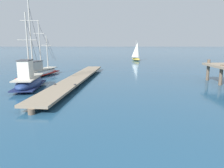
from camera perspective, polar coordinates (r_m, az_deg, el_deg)
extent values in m
cube|color=gray|center=(20.01, -9.48, 1.61)|extent=(3.03, 18.41, 0.16)
cylinder|color=brown|center=(11.69, -21.11, -7.03)|extent=(0.36, 0.36, 0.29)
cylinder|color=brown|center=(15.76, -13.72, -1.98)|extent=(0.36, 0.36, 0.29)
cylinder|color=brown|center=(20.05, -9.46, 0.97)|extent=(0.36, 0.36, 0.29)
cylinder|color=brown|center=(24.45, -6.71, 2.88)|extent=(0.36, 0.36, 0.29)
cylinder|color=brown|center=(28.91, -4.80, 4.19)|extent=(0.36, 0.36, 0.29)
cube|color=#333338|center=(16.80, -15.34, -0.05)|extent=(0.13, 0.21, 0.08)
cube|color=#333338|center=(16.31, -10.07, -0.15)|extent=(0.13, 0.21, 0.08)
ellipsoid|color=navy|center=(18.07, -21.57, 0.32)|extent=(2.22, 4.87, 0.97)
cube|color=#B2AD9E|center=(18.00, -21.67, 1.72)|extent=(1.97, 4.38, 0.08)
cube|color=#19234C|center=(18.11, -21.52, -0.36)|extent=(2.23, 4.78, 0.08)
cube|color=silver|center=(17.24, -22.48, 3.68)|extent=(0.98, 1.36, 1.35)
cube|color=#3D3D42|center=(17.17, -22.66, 6.01)|extent=(1.06, 1.46, 0.06)
cylinder|color=#B2ADA3|center=(18.02, -22.05, 9.78)|extent=(0.11, 0.11, 4.97)
cylinder|color=#B2ADA3|center=(18.02, -22.14, 11.02)|extent=(1.48, 0.24, 0.06)
cylinder|color=#333338|center=(19.31, -20.98, 10.64)|extent=(0.35, 2.57, 3.68)
cylinder|color=#B2ADA3|center=(19.04, -21.28, 11.61)|extent=(0.11, 0.11, 6.12)
cylinder|color=#B2ADA3|center=(19.12, -21.58, 15.74)|extent=(1.48, 0.24, 0.06)
cylinder|color=#333338|center=(20.65, -20.09, 12.45)|extent=(0.42, 3.16, 4.53)
ellipsoid|color=silver|center=(24.55, -19.04, 2.90)|extent=(2.69, 6.75, 0.74)
cube|color=#B2AD9E|center=(24.51, -19.09, 3.66)|extent=(2.39, 6.07, 0.08)
cube|color=#B21E19|center=(24.57, -19.01, 2.52)|extent=(2.68, 6.63, 0.08)
cube|color=#B7B2A8|center=(23.62, -20.42, 4.58)|extent=(1.23, 2.08, 0.96)
cube|color=#3D3D42|center=(23.57, -20.50, 5.80)|extent=(1.33, 2.25, 0.06)
cylinder|color=#B2ADA3|center=(24.61, -19.09, 10.00)|extent=(0.11, 0.11, 5.32)
cylinder|color=#B2ADA3|center=(24.63, -19.27, 12.87)|extent=(1.31, 0.31, 0.06)
cylinder|color=#333338|center=(25.84, -17.44, 10.72)|extent=(0.55, 2.72, 3.93)
cylinder|color=#B2ADA3|center=(25.91, -17.25, 8.39)|extent=(0.11, 0.11, 3.74)
cylinder|color=#B2ADA3|center=(25.89, -17.35, 10.03)|extent=(1.31, 0.31, 0.06)
cylinder|color=#333338|center=(26.78, -16.20, 8.93)|extent=(0.39, 1.92, 2.77)
cylinder|color=brown|center=(22.54, 24.70, 3.48)|extent=(0.28, 0.28, 2.05)
cylinder|color=brown|center=(20.41, 27.54, 2.17)|extent=(0.28, 0.28, 1.79)
ellipsoid|color=gold|center=(44.04, 6.55, 6.76)|extent=(2.11, 3.60, 0.60)
cylinder|color=#B2ADA3|center=(44.02, 6.56, 9.47)|extent=(0.08, 0.08, 3.56)
cone|color=silver|center=(43.71, 6.73, 9.22)|extent=(2.45, 2.26, 3.19)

